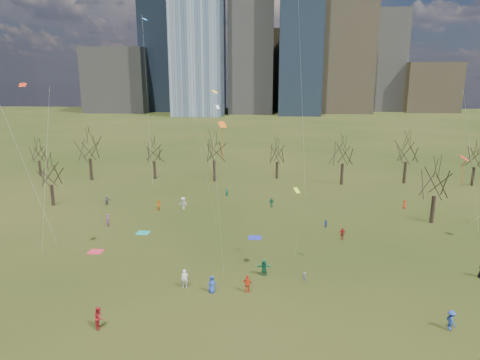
# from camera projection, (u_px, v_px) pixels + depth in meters

# --- Properties ---
(ground) EXTENTS (500.00, 500.00, 0.00)m
(ground) POSITION_uv_depth(u_px,v_px,m) (231.00, 275.00, 43.25)
(ground) COLOR black
(ground) RESTS_ON ground
(downtown_skyline) EXTENTS (212.50, 78.00, 118.00)m
(downtown_skyline) POSITION_uv_depth(u_px,v_px,m) (262.00, 42.00, 238.67)
(downtown_skyline) COLOR slate
(downtown_skyline) RESTS_ON ground
(bare_tree_row) EXTENTS (113.04, 29.80, 9.50)m
(bare_tree_row) POSITION_uv_depth(u_px,v_px,m) (250.00, 153.00, 77.94)
(bare_tree_row) COLOR black
(bare_tree_row) RESTS_ON ground
(blanket_teal) EXTENTS (1.60, 1.50, 0.03)m
(blanket_teal) POSITION_uv_depth(u_px,v_px,m) (143.00, 233.00, 54.88)
(blanket_teal) COLOR teal
(blanket_teal) RESTS_ON ground
(blanket_navy) EXTENTS (1.60, 1.50, 0.03)m
(blanket_navy) POSITION_uv_depth(u_px,v_px,m) (255.00, 238.00, 53.25)
(blanket_navy) COLOR #252CAE
(blanket_navy) RESTS_ON ground
(blanket_crimson) EXTENTS (1.60, 1.50, 0.03)m
(blanket_crimson) POSITION_uv_depth(u_px,v_px,m) (96.00, 252.00, 48.92)
(blanket_crimson) COLOR red
(blanket_crimson) RESTS_ON ground
(person_0) EXTENTS (0.95, 0.79, 1.65)m
(person_0) POSITION_uv_depth(u_px,v_px,m) (212.00, 284.00, 39.45)
(person_0) COLOR #2949B3
(person_0) RESTS_ON ground
(person_1) EXTENTS (0.77, 0.62, 1.83)m
(person_1) POSITION_uv_depth(u_px,v_px,m) (185.00, 279.00, 40.37)
(person_1) COLOR white
(person_1) RESTS_ON ground
(person_2) EXTENTS (0.80, 0.97, 1.81)m
(person_2) POSITION_uv_depth(u_px,v_px,m) (99.00, 318.00, 33.84)
(person_2) COLOR #B21921
(person_2) RESTS_ON ground
(person_3) EXTENTS (0.67, 0.74, 0.99)m
(person_3) POSITION_uv_depth(u_px,v_px,m) (304.00, 277.00, 41.71)
(person_3) COLOR slate
(person_3) RESTS_ON ground
(person_4) EXTENTS (1.06, 0.63, 1.69)m
(person_4) POSITION_uv_depth(u_px,v_px,m) (247.00, 284.00, 39.47)
(person_4) COLOR #FB401B
(person_4) RESTS_ON ground
(person_5) EXTENTS (1.60, 0.59, 1.70)m
(person_5) POSITION_uv_depth(u_px,v_px,m) (264.00, 268.00, 42.90)
(person_5) COLOR #19714A
(person_5) RESTS_ON ground
(person_7) EXTENTS (0.43, 0.65, 1.76)m
(person_7) POSITION_uv_depth(u_px,v_px,m) (108.00, 221.00, 56.95)
(person_7) COLOR #93498F
(person_7) RESTS_ON ground
(person_8) EXTENTS (0.56, 0.62, 1.04)m
(person_8) POSITION_uv_depth(u_px,v_px,m) (325.00, 224.00, 56.68)
(person_8) COLOR #2647A6
(person_8) RESTS_ON ground
(person_9) EXTENTS (1.24, 0.79, 1.84)m
(person_9) POSITION_uv_depth(u_px,v_px,m) (183.00, 203.00, 64.74)
(person_9) COLOR silver
(person_9) RESTS_ON ground
(person_10) EXTENTS (0.92, 0.41, 1.54)m
(person_10) POSITION_uv_depth(u_px,v_px,m) (342.00, 234.00, 52.49)
(person_10) COLOR #AE1822
(person_10) RESTS_ON ground
(person_11) EXTENTS (1.05, 1.40, 1.47)m
(person_11) POSITION_uv_depth(u_px,v_px,m) (107.00, 200.00, 66.82)
(person_11) COLOR slate
(person_11) RESTS_ON ground
(person_12) EXTENTS (0.44, 0.67, 1.35)m
(person_12) POSITION_uv_depth(u_px,v_px,m) (405.00, 204.00, 65.07)
(person_12) COLOR red
(person_12) RESTS_ON ground
(person_13) EXTENTS (0.70, 0.72, 1.66)m
(person_13) POSITION_uv_depth(u_px,v_px,m) (227.00, 192.00, 71.54)
(person_13) COLOR #1B7C64
(person_13) RESTS_ON ground
(person_14) EXTENTS (1.05, 0.96, 1.74)m
(person_14) POSITION_uv_depth(u_px,v_px,m) (159.00, 205.00, 63.76)
(person_14) COLOR orange
(person_14) RESTS_ON ground
(person_15) EXTENTS (0.79, 1.16, 1.66)m
(person_15) POSITION_uv_depth(u_px,v_px,m) (451.00, 320.00, 33.58)
(person_15) COLOR #263FA5
(person_15) RESTS_ON ground
(person_16) EXTENTS (1.02, 0.72, 1.61)m
(person_16) POSITION_uv_depth(u_px,v_px,m) (271.00, 202.00, 65.56)
(person_16) COLOR #19724C
(person_16) RESTS_ON ground
(kites_airborne) EXTENTS (61.69, 39.98, 36.10)m
(kites_airborne) POSITION_uv_depth(u_px,v_px,m) (282.00, 125.00, 50.29)
(kites_airborne) COLOR #DB5D12
(kites_airborne) RESTS_ON ground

